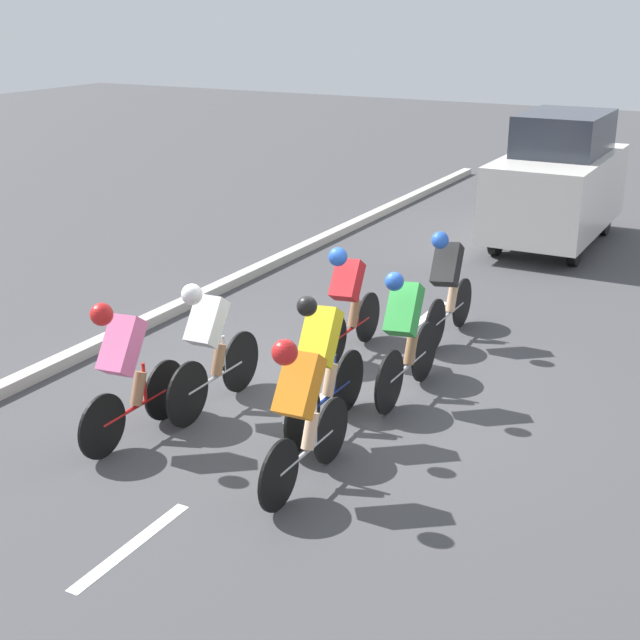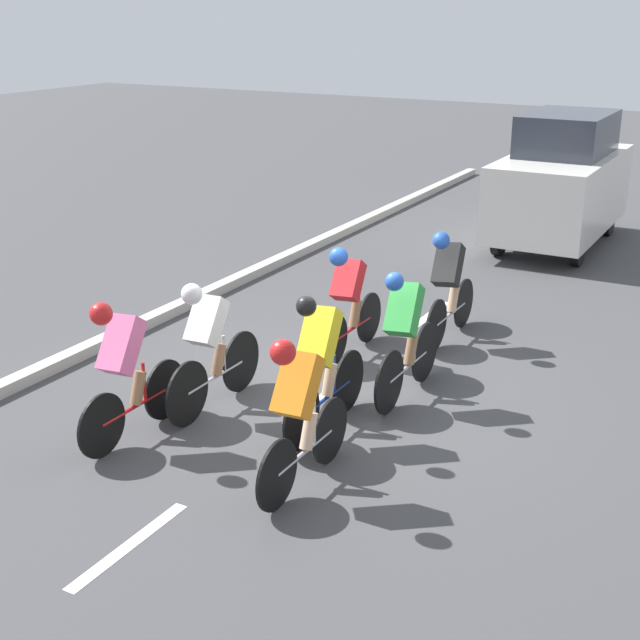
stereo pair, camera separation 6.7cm
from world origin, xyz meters
name	(u,v)px [view 2 (the right image)]	position (x,y,z in m)	size (l,w,h in m)	color
ground_plane	(337,386)	(0.00, 0.00, 0.00)	(60.00, 60.00, 0.00)	#424244
lane_stripe_near	(129,545)	(0.00, 3.63, 0.00)	(0.12, 1.40, 0.01)	white
lane_stripe_mid	(319,400)	(0.00, 0.43, 0.00)	(0.12, 1.40, 0.01)	white
lane_stripe_far	(428,316)	(0.00, -2.77, 0.00)	(0.12, 1.40, 0.01)	white
curb	(99,344)	(3.20, 0.43, 0.07)	(0.20, 27.91, 0.14)	#B7B2A8
cyclist_yellow	(321,360)	(-0.39, 1.08, 0.79)	(0.36, 1.69, 1.53)	black
cyclist_green	(405,332)	(-0.79, -0.08, 0.78)	(0.37, 1.69, 1.52)	black
cyclist_orange	(299,407)	(-0.76, 2.17, 0.81)	(0.34, 1.62, 1.52)	black
cyclist_pink	(125,365)	(1.23, 2.16, 0.80)	(0.36, 1.62, 1.52)	black
cyclist_red	(349,297)	(0.32, -0.91, 0.77)	(0.35, 1.62, 1.45)	black
cyclist_white	(209,342)	(0.91, 1.19, 0.77)	(0.34, 1.70, 1.49)	black
cyclist_black	(448,282)	(-0.55, -2.02, 0.78)	(0.37, 1.67, 1.50)	black
support_car	(561,181)	(-0.54, -7.56, 1.16)	(1.70, 3.82, 2.34)	black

